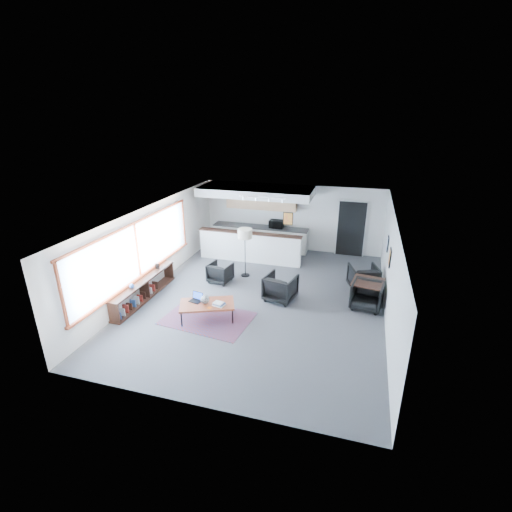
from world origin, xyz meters
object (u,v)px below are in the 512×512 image
(floor_lamp, at_px, (245,235))
(microwave, at_px, (276,223))
(coffee_table, at_px, (207,304))
(dining_chair_near, at_px, (367,296))
(laptop, at_px, (197,298))
(dining_chair_far, at_px, (363,278))
(book_stack, at_px, (219,304))
(dining_table, at_px, (368,283))
(armchair_left, at_px, (220,272))
(ceramic_pot, at_px, (205,299))
(armchair_right, at_px, (280,286))

(floor_lamp, height_order, microwave, floor_lamp)
(floor_lamp, bearing_deg, coffee_table, -92.35)
(floor_lamp, bearing_deg, dining_chair_near, -16.02)
(laptop, xyz_separation_m, dining_chair_far, (4.28, 2.96, -0.17))
(book_stack, distance_m, dining_table, 4.26)
(book_stack, relative_size, dining_chair_near, 0.47)
(armchair_left, xyz_separation_m, floor_lamp, (0.64, 0.68, 1.09))
(laptop, distance_m, armchair_left, 2.22)
(book_stack, bearing_deg, floor_lamp, 94.34)
(ceramic_pot, relative_size, book_stack, 0.68)
(coffee_table, xyz_separation_m, book_stack, (0.35, -0.01, 0.08))
(laptop, xyz_separation_m, floor_lamp, (0.45, 2.88, 0.91))
(dining_table, bearing_deg, floor_lamp, 166.89)
(laptop, xyz_separation_m, book_stack, (0.67, -0.08, -0.02))
(armchair_left, xyz_separation_m, armchair_right, (2.15, -0.66, 0.08))
(armchair_left, relative_size, dining_chair_near, 0.97)
(dining_chair_far, bearing_deg, dining_table, 78.73)
(ceramic_pot, xyz_separation_m, book_stack, (0.39, 0.01, -0.07))
(armchair_left, bearing_deg, microwave, -98.61)
(dining_chair_near, bearing_deg, coffee_table, -147.07)
(armchair_left, distance_m, dining_chair_far, 4.54)
(laptop, height_order, dining_table, dining_table)
(coffee_table, distance_m, book_stack, 0.35)
(armchair_right, xyz_separation_m, microwave, (-1.09, 4.05, 0.69))
(coffee_table, height_order, laptop, laptop)
(laptop, height_order, dining_chair_far, dining_chair_far)
(dining_table, bearing_deg, dining_chair_far, 97.03)
(microwave, bearing_deg, book_stack, -90.56)
(ceramic_pot, xyz_separation_m, dining_table, (4.13, 2.04, 0.08))
(armchair_left, height_order, dining_chair_near, dining_chair_near)
(coffee_table, distance_m, armchair_left, 2.33)
(coffee_table, xyz_separation_m, ceramic_pot, (-0.04, -0.02, 0.15))
(laptop, distance_m, floor_lamp, 3.05)
(book_stack, bearing_deg, armchair_left, 110.64)
(floor_lamp, distance_m, dining_chair_near, 4.26)
(laptop, bearing_deg, coffee_table, -0.28)
(armchair_left, height_order, floor_lamp, floor_lamp)
(dining_chair_far, bearing_deg, armchair_left, -8.71)
(microwave, bearing_deg, ceramic_pot, -94.48)
(dining_table, bearing_deg, book_stack, -151.41)
(ceramic_pot, height_order, armchair_right, armchair_right)
(book_stack, xyz_separation_m, dining_chair_near, (3.74, 1.82, -0.15))
(ceramic_pot, xyz_separation_m, armchair_left, (-0.47, 2.29, -0.23))
(ceramic_pot, xyz_separation_m, dining_chair_near, (4.13, 1.83, -0.22))
(microwave, bearing_deg, laptop, -97.41)
(dining_table, height_order, dining_chair_near, dining_table)
(coffee_table, distance_m, floor_lamp, 3.12)
(coffee_table, relative_size, microwave, 2.91)
(coffee_table, relative_size, dining_chair_near, 2.22)
(coffee_table, distance_m, dining_table, 4.56)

